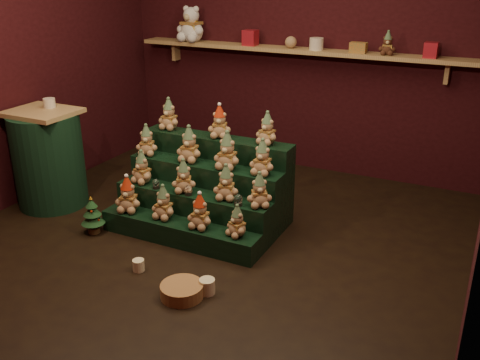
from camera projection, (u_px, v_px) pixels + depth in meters
The scene contains 39 objects.
ground at pixel (208, 239), 4.44m from camera, with size 4.00×4.00×0.00m, color black.
back_wall at pixel (301, 38), 5.62m from camera, with size 4.00×0.10×2.80m, color black.
left_wall at pixel (4, 51), 4.76m from camera, with size 0.10×4.00×2.80m, color black.
back_shelf at pixel (295, 51), 5.51m from camera, with size 3.60×0.26×0.24m.
riser_tier_front at pixel (179, 232), 4.36m from camera, with size 1.40×0.22×0.18m, color black.
riser_tier_midfront at pixel (193, 212), 4.51m from camera, with size 1.40×0.22×0.36m, color black.
riser_tier_midback at pixel (205, 193), 4.66m from camera, with size 1.40×0.22×0.54m, color black.
riser_tier_back at pixel (217, 175), 4.80m from camera, with size 1.40×0.22×0.72m, color black.
teddy_0 at pixel (128, 194), 4.47m from camera, with size 0.22×0.20×0.31m, color tan, non-canonical shape.
teddy_1 at pixel (163, 202), 4.35m from camera, with size 0.20×0.18×0.28m, color tan, non-canonical shape.
teddy_2 at pixel (200, 211), 4.19m from camera, with size 0.20×0.18×0.29m, color tan, non-canonical shape.
teddy_3 at pixel (237, 221), 4.07m from camera, with size 0.18×0.16×0.25m, color tan, non-canonical shape.
teddy_4 at pixel (142, 167), 4.59m from camera, with size 0.20×0.18×0.28m, color tan, non-canonical shape.
teddy_5 at pixel (184, 176), 4.40m from camera, with size 0.20×0.18×0.28m, color tan, non-canonical shape.
teddy_6 at pixel (226, 182), 4.26m from camera, with size 0.21×0.18×0.29m, color tan, non-canonical shape.
teddy_7 at pixel (259, 190), 4.14m from camera, with size 0.20×0.18×0.28m, color tan, non-canonical shape.
teddy_8 at pixel (147, 140), 4.73m from camera, with size 0.19×0.17×0.27m, color tan, non-canonical shape.
teddy_9 at pixel (189, 144), 4.56m from camera, with size 0.22×0.20×0.31m, color tan, non-canonical shape.
teddy_10 at pixel (227, 151), 4.40m from camera, with size 0.22×0.20×0.31m, color tan, non-canonical shape.
teddy_11 at pixel (262, 157), 4.28m from camera, with size 0.21×0.19×0.29m, color tan, non-canonical shape.
teddy_12 at pixel (169, 114), 4.84m from camera, with size 0.20×0.18×0.28m, color tan, non-canonical shape.
teddy_13 at pixel (220, 122), 4.61m from camera, with size 0.20×0.18×0.28m, color tan, non-canonical shape.
teddy_14 at pixel (267, 128), 4.44m from camera, with size 0.19×0.17×0.27m, color tan, non-canonical shape.
snow_globe_a at pixel (156, 184), 4.50m from camera, with size 0.06×0.06×0.08m.
snow_globe_b at pixel (188, 190), 4.37m from camera, with size 0.06×0.06×0.09m.
snow_globe_c at pixel (238, 200), 4.18m from camera, with size 0.07×0.07×0.09m.
side_table at pixel (49, 159), 4.94m from camera, with size 0.63×0.63×0.91m.
table_ornament at pixel (49, 103), 4.83m from camera, with size 0.11×0.11×0.09m, color beige.
mini_christmas_tree at pixel (93, 215), 4.49m from camera, with size 0.20×0.20×0.34m.
mug_left at pixel (139, 265), 3.97m from camera, with size 0.09×0.09×0.09m, color #F6EAB6.
mug_right at pixel (207, 286), 3.69m from camera, with size 0.11×0.11×0.11m, color #F6EAB6.
wicker_basket at pixel (182, 291), 3.65m from camera, with size 0.30×0.30×0.09m, color #AB7045.
white_bear at pixel (191, 19), 5.89m from camera, with size 0.34×0.31×0.48m, color white, non-canonical shape.
brown_bear at pixel (388, 43), 5.05m from camera, with size 0.15×0.14×0.22m, color #482618, non-canonical shape.
gift_tin_red_a at pixel (250, 38), 5.66m from camera, with size 0.14×0.14×0.16m, color #AE1A28.
gift_tin_cream at pixel (316, 44), 5.36m from camera, with size 0.14×0.14×0.12m, color beige.
gift_tin_red_b at pixel (431, 50), 4.90m from camera, with size 0.12×0.12×0.14m, color #AE1A28.
shelf_plush_ball at pixel (291, 42), 5.48m from camera, with size 0.12×0.12×0.12m, color tan.
scarf_gift_box at pixel (358, 48), 5.19m from camera, with size 0.16×0.10×0.10m, color #CC5C1C.
Camera 1 is at (1.99, -3.40, 2.12)m, focal length 40.00 mm.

